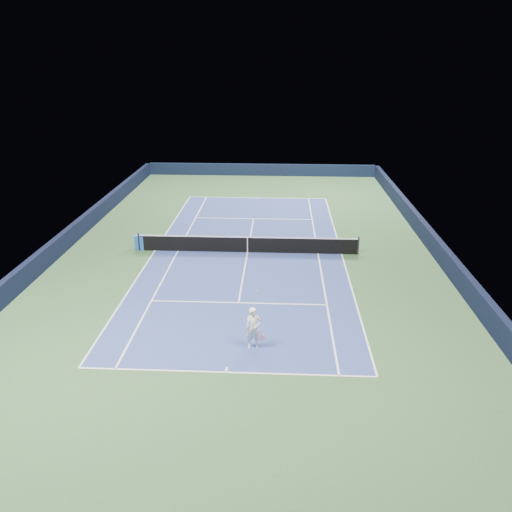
{
  "coord_description": "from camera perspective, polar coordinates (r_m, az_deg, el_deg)",
  "views": [
    {
      "loc": [
        1.87,
        -27.07,
        10.82
      ],
      "look_at": [
        0.65,
        -3.0,
        1.0
      ],
      "focal_mm": 35.0,
      "sensor_mm": 36.0,
      "label": 1
    }
  ],
  "objects": [
    {
      "name": "ground",
      "position": [
        29.21,
        -0.98,
        0.43
      ],
      "size": [
        40.0,
        40.0,
        0.0
      ],
      "primitive_type": "plane",
      "color": "#2E4F2B",
      "rests_on": "ground"
    },
    {
      "name": "baseline_far",
      "position": [
        40.47,
        0.15,
        6.68
      ],
      "size": [
        10.97,
        0.08,
        0.0
      ],
      "primitive_type": "cube",
      "color": "white",
      "rests_on": "ground"
    },
    {
      "name": "sideline_singles_right",
      "position": [
        29.23,
        7.1,
        0.29
      ],
      "size": [
        0.08,
        23.77,
        0.0
      ],
      "primitive_type": "cube",
      "color": "white",
      "rests_on": "ground"
    },
    {
      "name": "sideline_doubles_right",
      "position": [
        29.37,
        9.76,
        0.24
      ],
      "size": [
        0.08,
        23.77,
        0.0
      ],
      "primitive_type": "cube",
      "color": "white",
      "rests_on": "ground"
    },
    {
      "name": "wall_left",
      "position": [
        31.61,
        -20.97,
        1.69
      ],
      "size": [
        0.35,
        40.0,
        1.1
      ],
      "primitive_type": "cube",
      "color": "black",
      "rests_on": "ground"
    },
    {
      "name": "wall_right",
      "position": [
        30.3,
        19.9,
        0.98
      ],
      "size": [
        0.35,
        40.0,
        1.1
      ],
      "primitive_type": "cube",
      "color": "black",
      "rests_on": "ground"
    },
    {
      "name": "sideline_singles_left",
      "position": [
        29.75,
        -8.91,
        0.58
      ],
      "size": [
        0.08,
        23.77,
        0.0
      ],
      "primitive_type": "cube",
      "color": "white",
      "rests_on": "ground"
    },
    {
      "name": "service_line_near",
      "position": [
        23.4,
        -2.02,
        -5.36
      ],
      "size": [
        8.23,
        0.08,
        0.0
      ],
      "primitive_type": "cube",
      "color": "white",
      "rests_on": "ground"
    },
    {
      "name": "tennis_net",
      "position": [
        29.03,
        -0.98,
        1.35
      ],
      "size": [
        12.9,
        0.1,
        1.07
      ],
      "color": "black",
      "rests_on": "ground"
    },
    {
      "name": "baseline_near",
      "position": [
        18.73,
        -3.45,
        -13.13
      ],
      "size": [
        10.97,
        0.08,
        0.0
      ],
      "primitive_type": "cube",
      "color": "white",
      "rests_on": "ground"
    },
    {
      "name": "sponsor_cube",
      "position": [
        30.35,
        -13.09,
        1.55
      ],
      "size": [
        0.58,
        0.49,
        0.86
      ],
      "color": "blue",
      "rests_on": "ground"
    },
    {
      "name": "center_service_line",
      "position": [
        29.21,
        -0.98,
        0.44
      ],
      "size": [
        0.08,
        12.8,
        0.0
      ],
      "primitive_type": "cube",
      "color": "white",
      "rests_on": "ground"
    },
    {
      "name": "tennis_player",
      "position": [
        19.66,
        -0.28,
        -8.25
      ],
      "size": [
        0.83,
        1.31,
        2.02
      ],
      "color": "white",
      "rests_on": "ground"
    },
    {
      "name": "center_mark_near",
      "position": [
        18.85,
        -3.4,
        -12.86
      ],
      "size": [
        0.08,
        0.3,
        0.0
      ],
      "primitive_type": "cube",
      "color": "white",
      "rests_on": "ground"
    },
    {
      "name": "center_mark_far",
      "position": [
        40.32,
        0.14,
        6.62
      ],
      "size": [
        0.08,
        0.3,
        0.0
      ],
      "primitive_type": "cube",
      "color": "white",
      "rests_on": "ground"
    },
    {
      "name": "wall_far",
      "position": [
        48.04,
        0.61,
        9.82
      ],
      "size": [
        22.0,
        0.35,
        1.1
      ],
      "primitive_type": "cube",
      "color": "black",
      "rests_on": "ground"
    },
    {
      "name": "sideline_doubles_left",
      "position": [
        30.06,
        -11.47,
        0.63
      ],
      "size": [
        0.08,
        23.77,
        0.0
      ],
      "primitive_type": "cube",
      "color": "white",
      "rests_on": "ground"
    },
    {
      "name": "court_surface",
      "position": [
        29.21,
        -0.98,
        0.43
      ],
      "size": [
        10.97,
        23.77,
        0.01
      ],
      "primitive_type": "cube",
      "color": "navy",
      "rests_on": "ground"
    },
    {
      "name": "service_line_far",
      "position": [
        35.22,
        -0.28,
        4.29
      ],
      "size": [
        8.23,
        0.08,
        0.0
      ],
      "primitive_type": "cube",
      "color": "white",
      "rests_on": "ground"
    }
  ]
}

